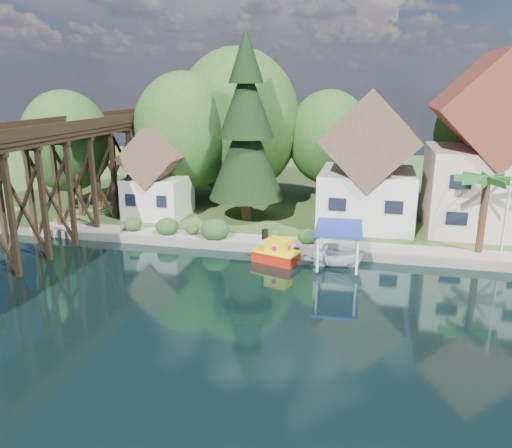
% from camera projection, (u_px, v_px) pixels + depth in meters
% --- Properties ---
extents(ground, '(140.00, 140.00, 0.00)m').
position_uv_depth(ground, '(234.00, 297.00, 28.85)').
color(ground, black).
rests_on(ground, ground).
extents(bank, '(140.00, 52.00, 0.50)m').
position_uv_depth(bank, '(309.00, 183.00, 60.64)').
color(bank, '#304D1E').
rests_on(bank, ground).
extents(seawall, '(60.00, 0.40, 0.62)m').
position_uv_depth(seawall, '(319.00, 253.00, 35.39)').
color(seawall, slate).
rests_on(seawall, ground).
extents(promenade, '(50.00, 2.60, 0.06)m').
position_uv_depth(promenade, '(348.00, 246.00, 36.11)').
color(promenade, gray).
rests_on(promenade, bank).
extents(trestle_bridge, '(4.12, 44.18, 9.30)m').
position_uv_depth(trestle_bridge, '(38.00, 178.00, 35.74)').
color(trestle_bridge, black).
rests_on(trestle_bridge, ground).
extents(house_left, '(7.64, 8.64, 11.02)m').
position_uv_depth(house_left, '(368.00, 169.00, 40.91)').
color(house_left, silver).
rests_on(house_left, bank).
extents(house_center, '(8.65, 9.18, 13.89)m').
position_uv_depth(house_center, '(486.00, 156.00, 39.06)').
color(house_center, beige).
rests_on(house_center, bank).
extents(shed, '(5.09, 5.40, 7.85)m').
position_uv_depth(shed, '(157.00, 179.00, 43.80)').
color(shed, silver).
rests_on(shed, bank).
extents(bg_trees, '(49.90, 13.30, 10.57)m').
position_uv_depth(bg_trees, '(305.00, 135.00, 46.56)').
color(bg_trees, '#382314').
rests_on(bg_trees, bank).
extents(shrubs, '(15.76, 2.47, 1.70)m').
position_uv_depth(shrubs, '(209.00, 228.00, 38.20)').
color(shrubs, '#1A3F16').
rests_on(shrubs, bank).
extents(conifer, '(6.40, 6.40, 15.76)m').
position_uv_depth(conifer, '(246.00, 131.00, 41.36)').
color(conifer, '#382314').
rests_on(conifer, bank).
extents(palm_tree, '(4.72, 4.72, 5.75)m').
position_uv_depth(palm_tree, '(487.00, 182.00, 33.50)').
color(palm_tree, '#382314').
rests_on(palm_tree, bank).
extents(flagpole, '(0.98, 0.37, 6.54)m').
position_uv_depth(flagpole, '(511.00, 201.00, 32.68)').
color(flagpole, white).
rests_on(flagpole, bank).
extents(tugboat, '(3.49, 2.62, 2.26)m').
position_uv_depth(tugboat, '(277.00, 253.00, 34.29)').
color(tugboat, '#B61C0C').
rests_on(tugboat, ground).
extents(boat_white_a, '(4.41, 3.95, 0.75)m').
position_uv_depth(boat_white_a, '(292.00, 255.00, 34.77)').
color(boat_white_a, silver).
rests_on(boat_white_a, ground).
extents(boat_canopy, '(3.59, 4.49, 2.82)m').
position_uv_depth(boat_canopy, '(338.00, 250.00, 33.26)').
color(boat_canopy, white).
rests_on(boat_canopy, ground).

